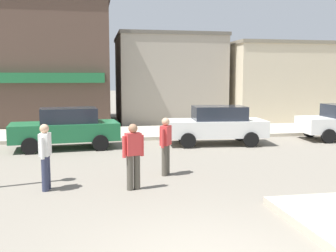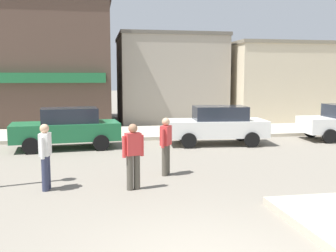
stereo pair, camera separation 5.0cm
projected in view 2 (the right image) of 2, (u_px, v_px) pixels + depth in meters
name	position (u px, v px, depth m)	size (l,w,h in m)	color
kerb_far	(130.00, 133.00, 18.83)	(80.00, 4.00, 0.15)	#B7AD99
parked_car_nearest	(67.00, 128.00, 15.02)	(4.15, 2.17, 1.56)	#1E6B3D
parked_car_second	(217.00, 125.00, 15.98)	(4.14, 2.15, 1.56)	white
pedestrian_crossing_near	(45.00, 155.00, 9.41)	(0.27, 0.56, 1.61)	#2D334C
pedestrian_crossing_far	(166.00, 144.00, 10.87)	(0.38, 0.52, 1.61)	#4C473D
pedestrian_kerb_side	(133.00, 154.00, 9.45)	(0.55, 0.31, 1.61)	#4C473D
building_corner_shop	(14.00, 62.00, 23.21)	(11.45, 8.64, 7.20)	brown
building_storefront_left_near	(168.00, 79.00, 24.63)	(6.26, 5.98, 5.27)	#9E9384
building_storefront_left_mid	(272.00, 83.00, 25.22)	(6.46, 6.77, 4.79)	beige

